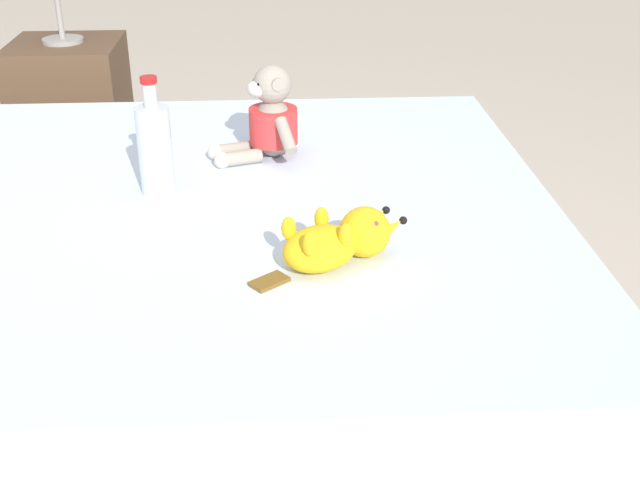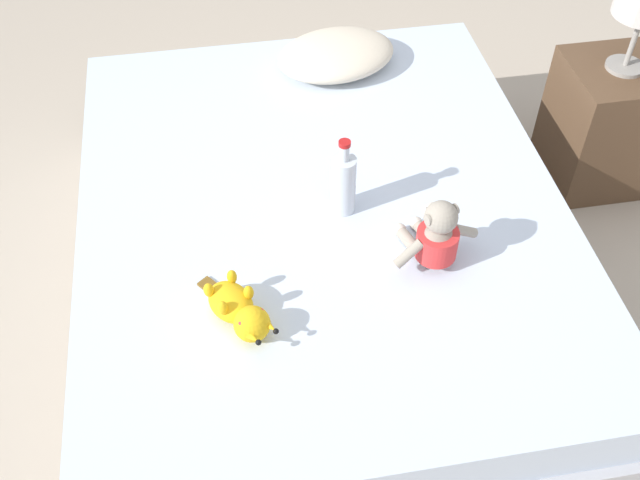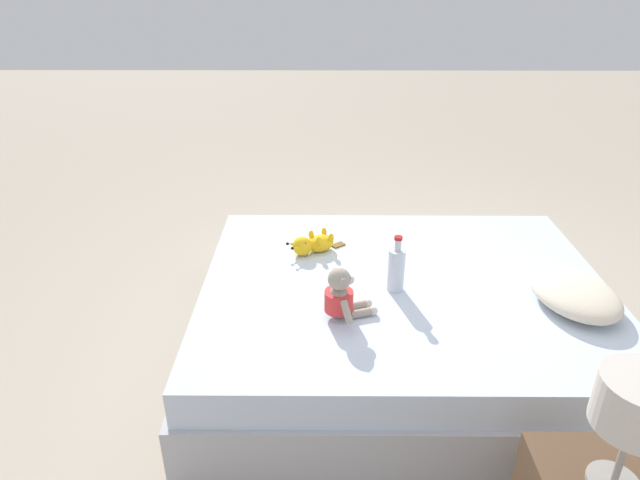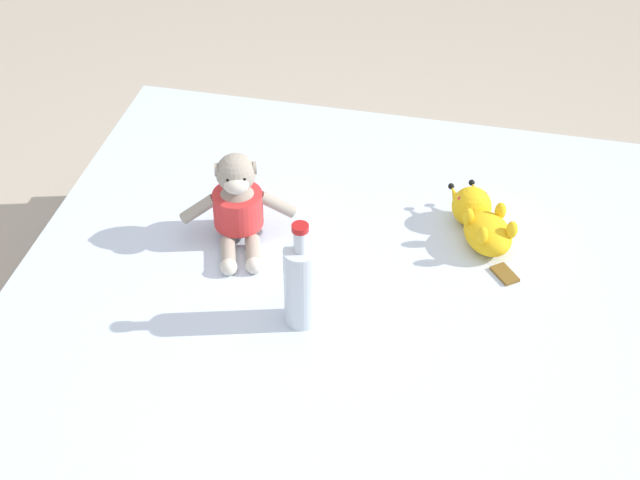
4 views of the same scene
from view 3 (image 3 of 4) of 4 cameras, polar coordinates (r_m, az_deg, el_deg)
The scene contains 7 objects.
ground_plane at distance 2.91m, azimuth 8.03°, elevation -11.61°, with size 16.00×16.00×0.00m, color #B7A893.
bed at distance 2.78m, azimuth 8.31°, elevation -8.17°, with size 1.58×1.95×0.43m.
pillow at distance 2.69m, azimuth 24.61°, elevation -5.02°, with size 0.52×0.43×0.11m.
plush_monkey at distance 2.35m, azimuth 2.19°, elevation -5.84°, with size 0.28×0.24×0.24m.
plush_yellow_creature at distance 2.88m, azimuth -0.76°, elevation -0.40°, with size 0.21×0.31×0.10m.
glass_bottle at distance 2.55m, azimuth 7.80°, elevation -2.93°, with size 0.08×0.08×0.27m.
bedside_lamp at distance 1.66m, azimuth 29.80°, elevation -14.61°, with size 0.22×0.22×0.36m.
Camera 3 is at (2.25, -0.38, 1.80)m, focal length 31.31 mm.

